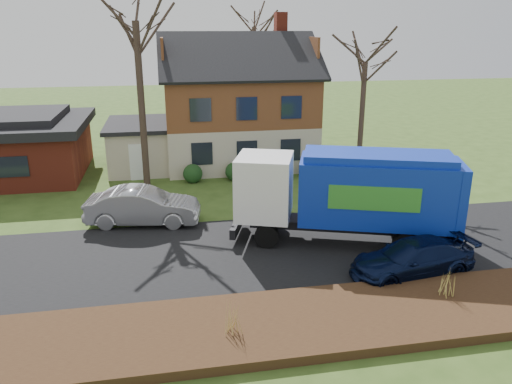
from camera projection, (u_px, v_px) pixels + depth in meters
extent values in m
plane|color=#314A18|center=(240.00, 253.00, 19.47)|extent=(120.00, 120.00, 0.00)
cube|color=black|center=(240.00, 253.00, 19.47)|extent=(80.00, 7.00, 0.02)
cube|color=black|center=(267.00, 326.00, 14.48)|extent=(80.00, 3.50, 0.30)
cube|color=beige|center=(237.00, 140.00, 32.45)|extent=(9.00, 7.50, 2.70)
cube|color=#592819|center=(237.00, 98.00, 31.58)|extent=(9.00, 7.50, 2.80)
cube|color=maroon|center=(281.00, 25.00, 31.64)|extent=(0.70, 0.90, 1.60)
cube|color=beige|center=(140.00, 147.00, 30.93)|extent=(3.50, 5.50, 2.60)
cube|color=black|center=(138.00, 124.00, 30.49)|extent=(3.90, 5.90, 0.24)
cube|color=maroon|center=(3.00, 153.00, 29.10)|extent=(9.00, 7.50, 2.80)
cylinder|color=black|center=(267.00, 236.00, 19.83)|extent=(1.03, 0.63, 0.98)
cylinder|color=black|center=(272.00, 218.00, 21.68)|extent=(1.03, 0.63, 0.98)
cylinder|color=black|center=(405.00, 244.00, 19.08)|extent=(1.03, 0.63, 0.98)
cylinder|color=black|center=(399.00, 225.00, 20.93)|extent=(1.03, 0.63, 0.98)
cylinder|color=black|center=(438.00, 246.00, 18.91)|extent=(1.03, 0.63, 0.98)
cylinder|color=black|center=(429.00, 227.00, 20.75)|extent=(1.03, 0.63, 0.98)
cube|color=black|center=(350.00, 224.00, 20.19)|extent=(8.00, 3.68, 0.33)
cube|color=white|center=(264.00, 186.00, 20.23)|extent=(2.80, 2.92, 2.53)
cube|color=black|center=(239.00, 182.00, 20.33)|extent=(0.74, 1.98, 0.84)
cube|color=black|center=(238.00, 224.00, 20.93)|extent=(0.98, 2.29, 0.42)
cube|color=#0D299F|center=(375.00, 191.00, 19.61)|extent=(6.35, 4.14, 2.53)
cube|color=#0D299F|center=(378.00, 157.00, 19.16)|extent=(5.99, 3.78, 0.28)
cube|color=#0D299F|center=(456.00, 197.00, 19.21)|extent=(1.09, 2.37, 2.72)
cube|color=#30832B|center=(374.00, 199.00, 18.48)|extent=(3.21, 1.13, 0.94)
cube|color=#30832B|center=(370.00, 180.00, 20.72)|extent=(3.21, 1.13, 0.94)
imported|color=#9FA1A7|center=(143.00, 206.00, 22.15)|extent=(5.17, 2.48, 1.64)
imported|color=black|center=(412.00, 259.00, 17.53)|extent=(4.71, 2.43, 1.31)
cylinder|color=#392B22|center=(142.00, 107.00, 26.36)|extent=(0.36, 0.36, 8.69)
cylinder|color=#3E2D25|center=(361.00, 122.00, 28.12)|extent=(0.30, 0.30, 6.56)
cylinder|color=#3C2C24|center=(254.00, 84.00, 38.29)|extent=(0.32, 0.32, 8.37)
cone|color=tan|center=(234.00, 318.00, 13.78)|extent=(0.04, 0.04, 0.92)
cone|color=tan|center=(229.00, 319.00, 13.76)|extent=(0.04, 0.04, 0.92)
cone|color=tan|center=(240.00, 318.00, 13.81)|extent=(0.04, 0.04, 0.92)
cone|color=tan|center=(234.00, 316.00, 13.89)|extent=(0.04, 0.04, 0.92)
cone|color=tan|center=(235.00, 320.00, 13.67)|extent=(0.04, 0.04, 0.92)
cone|color=tan|center=(447.00, 282.00, 15.69)|extent=(0.04, 0.04, 0.93)
cone|color=tan|center=(442.00, 283.00, 15.66)|extent=(0.04, 0.04, 0.93)
cone|color=tan|center=(452.00, 282.00, 15.71)|extent=(0.04, 0.04, 0.93)
cone|color=tan|center=(445.00, 280.00, 15.81)|extent=(0.04, 0.04, 0.93)
cone|color=tan|center=(449.00, 284.00, 15.56)|extent=(0.04, 0.04, 0.93)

